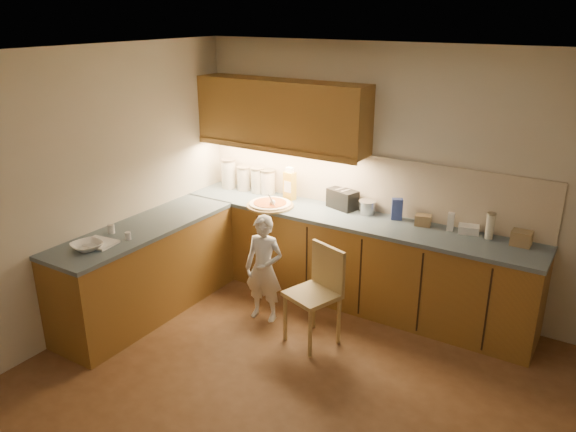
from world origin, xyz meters
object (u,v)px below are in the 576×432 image
object	(u,v)px
wooden_chair	(318,288)
pizza_on_board	(270,204)
child	(264,269)
toaster	(342,199)
oil_jug	(290,185)

from	to	relation	value
wooden_chair	pizza_on_board	bearing A→B (deg)	164.04
child	wooden_chair	xyz separation A→B (m)	(0.63, -0.06, -0.01)
pizza_on_board	toaster	world-z (taller)	toaster
pizza_on_board	oil_jug	bearing A→B (deg)	81.24
child	wooden_chair	size ratio (longest dim) A/B	1.18
oil_jug	toaster	distance (m)	0.63
wooden_chair	toaster	bearing A→B (deg)	125.15
child	oil_jug	xyz separation A→B (m)	(-0.29, 0.94, 0.55)
oil_jug	pizza_on_board	bearing A→B (deg)	-98.76
wooden_chair	toaster	distance (m)	1.19
pizza_on_board	wooden_chair	world-z (taller)	pizza_on_board
child	oil_jug	distance (m)	1.13
child	wooden_chair	bearing A→B (deg)	-12.79
pizza_on_board	child	bearing A→B (deg)	-61.47
toaster	oil_jug	bearing A→B (deg)	-159.29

